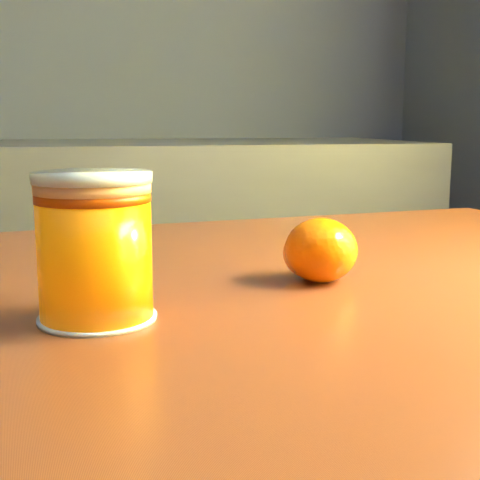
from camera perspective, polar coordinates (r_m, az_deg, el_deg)
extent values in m
cube|color=brown|center=(0.62, 0.91, -5.57)|extent=(1.15, 0.86, 0.04)
cylinder|color=#483012|center=(1.25, 17.18, -17.64)|extent=(0.05, 0.05, 0.76)
cylinder|color=orange|center=(0.50, -12.25, -1.45)|extent=(0.08, 0.08, 0.10)
cylinder|color=#FFAB68|center=(0.49, -12.47, 4.39)|extent=(0.08, 0.08, 0.01)
cylinder|color=silver|center=(0.49, -12.50, 5.14)|extent=(0.09, 0.09, 0.01)
ellipsoid|color=#F35F04|center=(0.62, 6.93, -0.86)|extent=(0.09, 0.09, 0.06)
ellipsoid|color=#F35F04|center=(0.63, 6.24, -1.10)|extent=(0.07, 0.07, 0.05)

